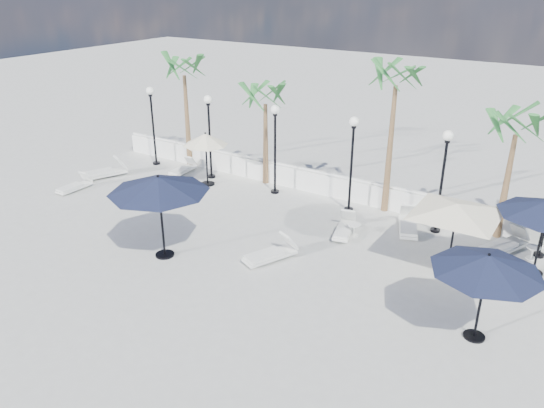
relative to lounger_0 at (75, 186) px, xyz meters
The scene contains 25 objects.
ground 11.24m from the lounger_0, 10.31° to the right, with size 100.00×100.00×0.00m, color #A3A29E.
balustrade 12.35m from the lounger_0, 26.40° to the left, with size 26.00×0.30×1.01m.
lamppost_0 5.07m from the lounger_0, 82.90° to the left, with size 0.36×0.36×3.84m.
lamppost_1 6.47m from the lounger_0, 47.88° to the left, with size 0.36×0.36×3.84m.
lamppost_2 9.08m from the lounger_0, 30.70° to the left, with size 0.36×0.36×3.84m.
lamppost_3 12.15m from the lounger_0, 22.09° to the left, with size 0.36×0.36×3.84m.
lamppost_4 15.41m from the lounger_0, 17.14° to the left, with size 0.36×0.36×3.84m.
palm_0 7.14m from the lounger_0, 68.73° to the left, with size 2.60×2.60×5.50m.
palm_1 9.14m from the lounger_0, 38.88° to the left, with size 2.60×2.60×4.70m.
palm_2 14.22m from the lounger_0, 23.34° to the left, with size 2.60×2.60×6.10m.
palm_3 17.78m from the lounger_0, 17.71° to the left, with size 2.60×2.60×4.90m.
lounger_0 is the anchor object (origin of this frame).
lounger_1 1.86m from the lounger_0, 95.50° to the left, with size 1.45×2.17×0.78m.
lounger_2 4.91m from the lounger_0, 58.88° to the left, with size 0.63×1.65×0.61m.
lounger_3 10.59m from the lounger_0, ahead, with size 1.31×1.97×0.71m.
lounger_4 12.08m from the lounger_0, 11.94° to the left, with size 0.96×1.81×0.65m.
lounger_5 14.25m from the lounger_0, 16.22° to the left, with size 1.26×2.01×0.72m.
lounger_6 17.49m from the lounger_0, 13.92° to the left, with size 1.43×2.11×0.76m.
side_table_0 3.90m from the lounger_0, ahead, with size 0.49×0.49×0.47m.
side_table_1 12.43m from the lounger_0, 11.77° to the left, with size 0.48×0.48×0.47m.
side_table_2 18.37m from the lounger_0, 13.18° to the left, with size 0.46×0.46×0.44m.
parasol_navy_left 8.08m from the lounger_0, 16.82° to the right, with size 3.29×3.29×2.91m.
parasol_navy_right 17.43m from the lounger_0, ahead, with size 2.80×2.80×2.51m.
parasol_cream_sq_a 15.98m from the lounger_0, ahead, with size 5.02×5.02×2.46m.
parasol_cream_small 6.09m from the lounger_0, 39.44° to the left, with size 1.98×1.98×2.43m.
Camera 1 is at (7.84, -11.53, 8.76)m, focal length 35.00 mm.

